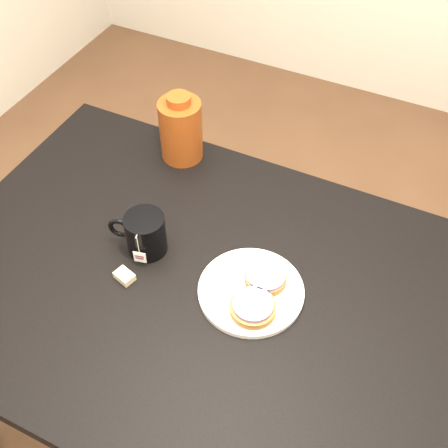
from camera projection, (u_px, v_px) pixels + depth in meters
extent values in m
plane|color=brown|center=(224.00, 422.00, 1.84)|extent=(4.00, 4.00, 0.00)
cube|color=black|center=(223.00, 296.00, 1.29)|extent=(1.40, 0.90, 0.04)
cylinder|color=black|center=(109.00, 209.00, 1.99)|extent=(0.06, 0.06, 0.71)
cylinder|color=white|center=(251.00, 291.00, 1.27)|extent=(0.24, 0.24, 0.01)
torus|color=white|center=(251.00, 289.00, 1.27)|extent=(0.24, 0.24, 0.01)
cylinder|color=brown|center=(266.00, 278.00, 1.28)|extent=(0.11, 0.11, 0.02)
cylinder|color=#967DA9|center=(266.00, 274.00, 1.27)|extent=(0.11, 0.11, 0.01)
cylinder|color=brown|center=(253.00, 308.00, 1.22)|extent=(0.14, 0.14, 0.02)
cylinder|color=#967DA9|center=(253.00, 304.00, 1.21)|extent=(0.12, 0.12, 0.01)
cylinder|color=black|center=(146.00, 234.00, 1.32)|extent=(0.12, 0.12, 0.11)
cylinder|color=black|center=(144.00, 221.00, 1.29)|extent=(0.08, 0.08, 0.00)
torus|color=black|center=(120.00, 228.00, 1.33)|extent=(0.06, 0.02, 0.06)
cylinder|color=beige|center=(138.00, 244.00, 1.27)|extent=(0.00, 0.00, 0.06)
cube|color=white|center=(140.00, 257.00, 1.31)|extent=(0.03, 0.01, 0.03)
cube|color=#C6B793|center=(124.00, 276.00, 1.29)|extent=(0.05, 0.04, 0.02)
cylinder|color=#5E230C|center=(181.00, 130.00, 1.52)|extent=(0.12, 0.12, 0.18)
cylinder|color=#5E230C|center=(179.00, 100.00, 1.45)|extent=(0.06, 0.06, 0.02)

